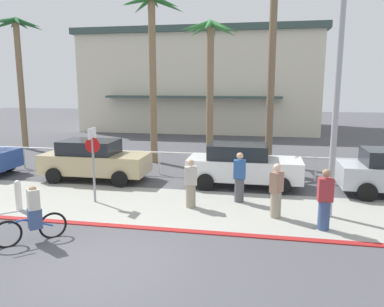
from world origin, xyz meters
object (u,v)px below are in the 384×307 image
at_px(palm_tree_4, 274,8).
at_px(pedestrian_2, 325,202).
at_px(palm_tree_2, 152,39).
at_px(pedestrian_1, 191,186).
at_px(car_tan_1, 94,160).
at_px(palm_tree_3, 210,55).
at_px(palm_tree_1, 17,50).
at_px(pedestrian_3, 239,179).
at_px(streetlight_curb, 340,74).
at_px(cyclist_blue_0, 33,216).
at_px(stop_sign_bike_lane, 93,154).
at_px(car_white_2, 243,165).
at_px(pedestrian_0, 276,193).
at_px(bollard_0, 18,195).

xyz_separation_m(palm_tree_4, pedestrian_2, (1.44, -8.53, -6.70)).
relative_size(palm_tree_2, pedestrian_1, 5.10).
xyz_separation_m(car_tan_1, pedestrian_2, (8.65, -4.00, -0.06)).
bearing_deg(palm_tree_3, pedestrian_2, -62.46).
xyz_separation_m(palm_tree_1, pedestrian_2, (16.46, -10.56, -5.17)).
bearing_deg(palm_tree_4, palm_tree_2, -175.43).
bearing_deg(pedestrian_2, pedestrian_3, 139.79).
bearing_deg(pedestrian_3, streetlight_curb, -22.95).
height_order(palm_tree_4, cyclist_blue_0, palm_tree_4).
relative_size(stop_sign_bike_lane, cyclist_blue_0, 1.71).
bearing_deg(car_white_2, pedestrian_0, -70.76).
bearing_deg(pedestrian_2, stop_sign_bike_lane, 171.06).
bearing_deg(pedestrian_1, car_white_2, 62.99).
bearing_deg(pedestrian_1, pedestrian_3, 30.37).
bearing_deg(stop_sign_bike_lane, streetlight_curb, -1.84).
bearing_deg(pedestrian_3, palm_tree_1, 148.79).
bearing_deg(palm_tree_2, palm_tree_1, 164.85).
distance_m(palm_tree_2, pedestrian_0, 10.88).
relative_size(palm_tree_2, palm_tree_4, 0.82).
distance_m(streetlight_curb, palm_tree_3, 9.08).
distance_m(bollard_0, pedestrian_3, 7.21).
xyz_separation_m(palm_tree_3, palm_tree_4, (3.02, -0.01, 2.10)).
xyz_separation_m(stop_sign_bike_lane, cyclist_blue_0, (-0.10, -3.38, -0.98)).
xyz_separation_m(pedestrian_1, pedestrian_3, (1.52, 0.89, 0.06)).
height_order(cyclist_blue_0, pedestrian_1, pedestrian_1).
xyz_separation_m(stop_sign_bike_lane, pedestrian_3, (4.85, 0.94, -0.87)).
distance_m(palm_tree_2, palm_tree_3, 2.93).
relative_size(stop_sign_bike_lane, car_tan_1, 0.58).
distance_m(palm_tree_4, pedestrian_2, 10.95).
bearing_deg(bollard_0, cyclist_blue_0, -47.76).
xyz_separation_m(pedestrian_1, pedestrian_2, (3.99, -1.20, 0.06)).
bearing_deg(car_tan_1, bollard_0, -99.32).
relative_size(palm_tree_1, pedestrian_1, 4.87).
bearing_deg(streetlight_curb, pedestrian_1, 176.09).
relative_size(stop_sign_bike_lane, palm_tree_3, 0.36).
distance_m(car_tan_1, pedestrian_0, 8.06).
height_order(palm_tree_1, pedestrian_0, palm_tree_1).
height_order(palm_tree_3, cyclist_blue_0, palm_tree_3).
relative_size(car_white_2, pedestrian_0, 2.62).
height_order(palm_tree_4, pedestrian_1, palm_tree_4).
distance_m(pedestrian_0, pedestrian_1, 2.74).
bearing_deg(streetlight_curb, pedestrian_3, 157.05).
bearing_deg(palm_tree_4, pedestrian_3, -99.09).
height_order(bollard_0, cyclist_blue_0, cyclist_blue_0).
distance_m(bollard_0, palm_tree_1, 13.96).
distance_m(stop_sign_bike_lane, palm_tree_2, 8.25).
bearing_deg(car_white_2, palm_tree_4, 76.68).
relative_size(palm_tree_1, palm_tree_3, 1.12).
bearing_deg(car_tan_1, pedestrian_3, -17.22).
relative_size(palm_tree_2, car_tan_1, 1.88).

